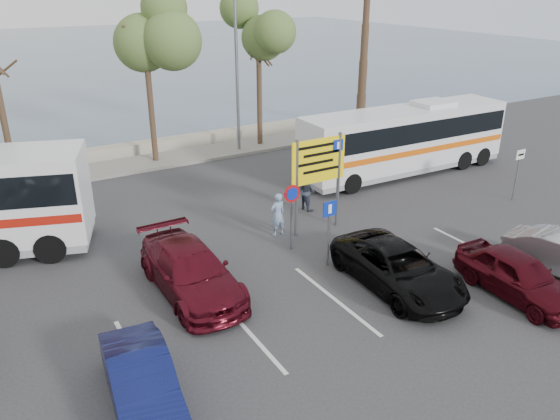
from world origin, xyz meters
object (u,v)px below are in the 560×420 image
suv_black (398,267)px  pedestrian_far (307,191)px  car_maroon (191,271)px  coach_bus_right (404,142)px  street_lamp_right (237,65)px  car_blue (142,383)px  direction_sign (318,168)px  car_red (518,275)px  pedestrian_near (278,214)px

suv_black → pedestrian_far: (0.96, 6.43, 0.13)m
car_maroon → pedestrian_far: 7.33m
coach_bus_right → pedestrian_far: 6.57m
suv_black → pedestrian_far: 6.50m
street_lamp_right → suv_black: size_ratio=1.72×
street_lamp_right → suv_black: (-2.17, -14.87, -3.95)m
street_lamp_right → car_maroon: street_lamp_right is taller
car_blue → car_maroon: (2.69, 3.90, 0.08)m
direction_sign → suv_black: direction_sign is taller
street_lamp_right → car_blue: size_ratio=2.13×
pedestrian_far → car_red: bearing=-176.7°
direction_sign → pedestrian_near: size_ratio=2.23×
coach_bus_right → pedestrian_far: (-6.37, -1.43, -0.75)m
car_blue → pedestrian_far: size_ratio=2.41×
car_blue → coach_bus_right: bearing=35.8°
direction_sign → car_maroon: (-5.62, -1.70, -1.73)m
direction_sign → car_maroon: direction_sign is taller
pedestrian_near → pedestrian_far: bearing=-149.6°
car_blue → pedestrian_near: pedestrian_near is taller
car_maroon → suv_black: 6.15m
coach_bus_right → pedestrian_near: coach_bus_right is taller
coach_bus_right → car_red: size_ratio=2.72×
car_maroon → car_red: size_ratio=1.24×
coach_bus_right → car_blue: (-15.46, -8.90, -0.91)m
direction_sign → pedestrian_far: direction_sign is taller
car_red → direction_sign: bearing=113.2°
direction_sign → car_red: size_ratio=0.92×
car_red → pedestrian_far: bearing=104.1°
car_red → street_lamp_right: bearing=94.5°
car_red → pedestrian_near: bearing=121.8°
suv_black → coach_bus_right: bearing=49.9°
car_blue → pedestrian_near: 9.12m
suv_black → street_lamp_right: bearing=84.6°
pedestrian_far → car_maroon: bearing=111.1°
car_maroon → car_red: bearing=-32.0°
coach_bus_right → car_maroon: (-12.77, -5.00, -0.83)m
car_maroon → pedestrian_far: bearing=28.9°
car_blue → pedestrian_near: size_ratio=2.33×
direction_sign → car_blue: size_ratio=0.96×
direction_sign → car_maroon: size_ratio=0.74×
pedestrian_far → pedestrian_near: bearing=115.6°
street_lamp_right → car_blue: street_lamp_right is taller
coach_bus_right → car_blue: size_ratio=2.84×
coach_bus_right → car_red: coach_bus_right is taller
street_lamp_right → pedestrian_far: bearing=-98.2°
coach_bus_right → pedestrian_near: size_ratio=6.61×
car_blue → car_red: bearing=0.0°
car_blue → car_red: (10.80, -1.10, 0.05)m
suv_black → pedestrian_far: size_ratio=3.00×
coach_bus_right → car_red: bearing=-115.0°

